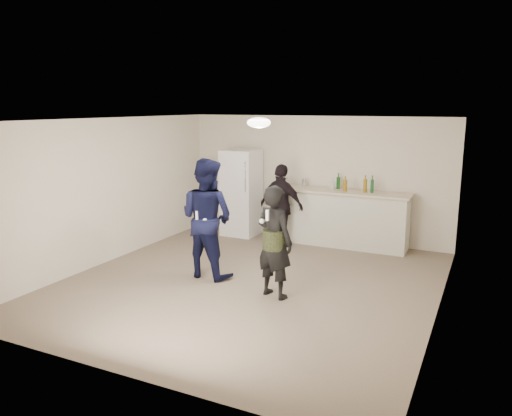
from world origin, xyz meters
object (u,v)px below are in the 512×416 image
at_px(fridge, 241,193).
at_px(spectator, 281,206).
at_px(woman, 275,242).
at_px(man, 207,218).
at_px(counter, 339,219).
at_px(shaker, 304,183).

relative_size(fridge, spectator, 1.12).
height_order(fridge, woman, fridge).
bearing_deg(fridge, man, -74.44).
relative_size(woman, spectator, 1.01).
distance_m(counter, fridge, 2.16).
xyz_separation_m(counter, man, (-1.40, -2.66, 0.43)).
bearing_deg(spectator, fridge, -13.57).
bearing_deg(woman, counter, -74.91).
xyz_separation_m(woman, spectator, (-0.92, 2.44, -0.01)).
bearing_deg(shaker, woman, -77.06).
bearing_deg(spectator, shaker, -96.35).
height_order(fridge, man, man).
xyz_separation_m(man, woman, (1.33, -0.36, -0.14)).
xyz_separation_m(counter, spectator, (-0.99, -0.58, 0.28)).
bearing_deg(man, counter, -111.89).
distance_m(man, woman, 1.38).
distance_m(fridge, man, 2.69).
bearing_deg(spectator, woman, 121.18).
bearing_deg(shaker, man, -102.56).
bearing_deg(woman, man, 1.46).
distance_m(woman, spectator, 2.61).
bearing_deg(shaker, spectator, -106.91).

